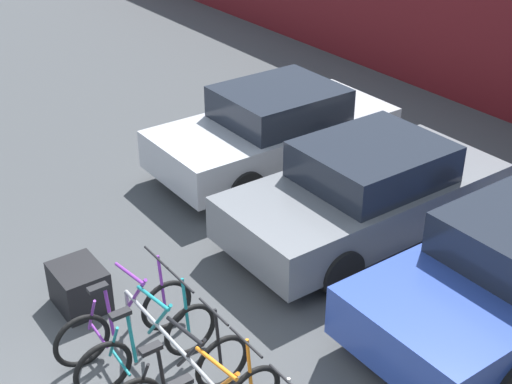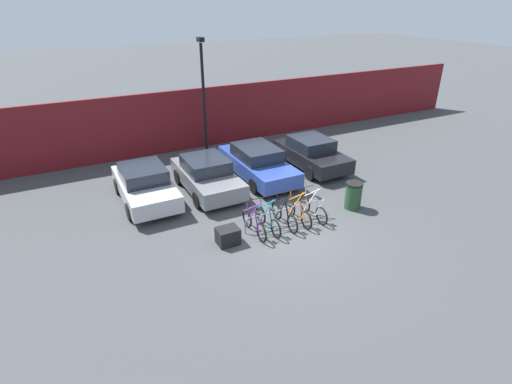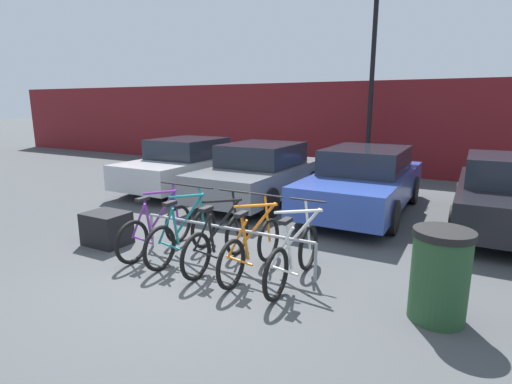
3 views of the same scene
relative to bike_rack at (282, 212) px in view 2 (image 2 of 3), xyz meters
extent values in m
plane|color=#424447|center=(-0.16, -0.68, -0.47)|extent=(120.00, 120.00, 0.00)
cube|color=maroon|center=(-0.16, 8.82, 1.05)|extent=(36.00, 0.16, 3.06)
cylinder|color=gray|center=(0.00, 0.00, 0.08)|extent=(2.86, 0.04, 0.04)
cylinder|color=gray|center=(-1.43, 0.00, -0.20)|extent=(0.04, 0.04, 0.55)
cylinder|color=gray|center=(1.43, 0.00, -0.20)|extent=(0.04, 0.04, 0.55)
torus|color=black|center=(-1.18, -0.68, -0.14)|extent=(0.06, 0.66, 0.66)
torus|color=black|center=(-1.18, 0.38, -0.14)|extent=(0.06, 0.66, 0.66)
cylinder|color=#752D99|center=(-1.18, 0.01, 0.18)|extent=(0.60, 0.04, 0.76)
cylinder|color=#752D99|center=(-1.18, -0.04, 0.49)|extent=(0.68, 0.04, 0.16)
cylinder|color=#752D99|center=(-1.18, -0.33, 0.12)|extent=(0.14, 0.04, 0.63)
cylinder|color=#752D99|center=(-1.18, -0.53, 0.14)|extent=(0.32, 0.03, 0.58)
cylinder|color=#752D99|center=(-1.18, -0.48, -0.17)|extent=(0.40, 0.03, 0.08)
cylinder|color=#752D99|center=(-1.18, 0.33, 0.20)|extent=(0.12, 0.04, 0.69)
cylinder|color=black|center=(-1.18, 0.29, 0.57)|extent=(0.52, 0.03, 0.03)
cube|color=black|center=(-1.18, -0.42, 0.46)|extent=(0.10, 0.22, 0.05)
torus|color=black|center=(-0.65, -0.68, -0.14)|extent=(0.06, 0.66, 0.66)
torus|color=black|center=(-0.65, 0.38, -0.14)|extent=(0.06, 0.66, 0.66)
cylinder|color=#197A7F|center=(-0.65, 0.01, 0.18)|extent=(0.60, 0.04, 0.76)
cylinder|color=#197A7F|center=(-0.65, -0.04, 0.49)|extent=(0.68, 0.04, 0.16)
cylinder|color=#197A7F|center=(-0.65, -0.33, 0.12)|extent=(0.14, 0.04, 0.63)
cylinder|color=#197A7F|center=(-0.65, -0.53, 0.14)|extent=(0.32, 0.03, 0.58)
cylinder|color=#197A7F|center=(-0.65, -0.48, -0.17)|extent=(0.40, 0.03, 0.08)
cylinder|color=#197A7F|center=(-0.65, 0.33, 0.20)|extent=(0.12, 0.04, 0.69)
cylinder|color=black|center=(-0.65, 0.29, 0.57)|extent=(0.52, 0.03, 0.03)
cube|color=black|center=(-0.65, -0.42, 0.46)|extent=(0.10, 0.22, 0.05)
torus|color=black|center=(-0.01, -0.68, -0.14)|extent=(0.06, 0.66, 0.66)
torus|color=black|center=(-0.01, 0.38, -0.14)|extent=(0.06, 0.66, 0.66)
cylinder|color=black|center=(-0.01, 0.01, 0.18)|extent=(0.60, 0.04, 0.76)
cylinder|color=black|center=(-0.01, -0.04, 0.49)|extent=(0.68, 0.04, 0.16)
cylinder|color=black|center=(-0.01, -0.33, 0.12)|extent=(0.14, 0.04, 0.63)
cylinder|color=black|center=(-0.01, -0.53, 0.14)|extent=(0.32, 0.03, 0.58)
cylinder|color=black|center=(-0.01, -0.48, -0.17)|extent=(0.40, 0.03, 0.08)
cylinder|color=black|center=(-0.01, 0.33, 0.20)|extent=(0.12, 0.04, 0.69)
cylinder|color=black|center=(-0.01, 0.29, 0.57)|extent=(0.52, 0.03, 0.03)
cube|color=black|center=(-0.01, -0.42, 0.46)|extent=(0.10, 0.22, 0.05)
torus|color=black|center=(0.55, -0.68, -0.14)|extent=(0.06, 0.66, 0.66)
torus|color=black|center=(0.55, 0.38, -0.14)|extent=(0.06, 0.66, 0.66)
cylinder|color=orange|center=(0.55, 0.01, 0.18)|extent=(0.60, 0.04, 0.76)
cylinder|color=orange|center=(0.55, -0.04, 0.49)|extent=(0.68, 0.04, 0.16)
cylinder|color=orange|center=(0.55, -0.33, 0.12)|extent=(0.14, 0.04, 0.63)
cylinder|color=orange|center=(0.55, -0.53, 0.14)|extent=(0.32, 0.03, 0.58)
cylinder|color=orange|center=(0.55, -0.48, -0.17)|extent=(0.40, 0.03, 0.08)
cylinder|color=orange|center=(0.55, 0.33, 0.20)|extent=(0.12, 0.04, 0.69)
cylinder|color=black|center=(0.55, 0.29, 0.57)|extent=(0.52, 0.03, 0.03)
cube|color=black|center=(0.55, -0.42, 0.46)|extent=(0.10, 0.22, 0.05)
torus|color=black|center=(1.18, -0.68, -0.14)|extent=(0.06, 0.66, 0.66)
torus|color=black|center=(1.18, 0.38, -0.14)|extent=(0.06, 0.66, 0.66)
cylinder|color=silver|center=(1.18, 0.01, 0.18)|extent=(0.60, 0.04, 0.76)
cylinder|color=silver|center=(1.18, -0.04, 0.49)|extent=(0.68, 0.04, 0.16)
cylinder|color=silver|center=(1.18, -0.33, 0.12)|extent=(0.14, 0.04, 0.63)
cylinder|color=silver|center=(1.18, -0.53, 0.14)|extent=(0.32, 0.03, 0.58)
cylinder|color=silver|center=(1.18, -0.48, -0.17)|extent=(0.40, 0.03, 0.08)
cylinder|color=silver|center=(1.18, 0.33, 0.20)|extent=(0.12, 0.04, 0.69)
cylinder|color=black|center=(1.18, 0.29, 0.57)|extent=(0.52, 0.03, 0.03)
cube|color=black|center=(1.18, -0.42, 0.46)|extent=(0.10, 0.22, 0.05)
cube|color=#B7B7BC|center=(-3.80, 3.91, 0.09)|extent=(1.80, 4.08, 0.62)
cube|color=#1E232D|center=(-3.80, 4.01, 0.66)|extent=(1.58, 1.88, 0.52)
cylinder|color=black|center=(-4.65, 5.09, -0.15)|extent=(0.20, 0.64, 0.64)
cylinder|color=black|center=(-2.94, 5.09, -0.15)|extent=(0.20, 0.64, 0.64)
cylinder|color=black|center=(-4.65, 2.72, -0.15)|extent=(0.20, 0.64, 0.64)
cylinder|color=black|center=(-2.94, 2.72, -0.15)|extent=(0.20, 0.64, 0.64)
cube|color=slate|center=(-1.36, 3.66, 0.09)|extent=(1.80, 4.10, 0.62)
cube|color=#1E232D|center=(-1.36, 3.76, 0.66)|extent=(1.58, 1.89, 0.52)
cylinder|color=black|center=(-2.22, 4.85, -0.15)|extent=(0.20, 0.64, 0.64)
cylinder|color=black|center=(-0.51, 4.85, -0.15)|extent=(0.20, 0.64, 0.64)
cylinder|color=black|center=(-2.22, 2.47, -0.15)|extent=(0.20, 0.64, 0.64)
cylinder|color=black|center=(-0.51, 2.47, -0.15)|extent=(0.20, 0.64, 0.64)
cube|color=#2D479E|center=(1.08, 3.90, 0.09)|extent=(1.80, 4.57, 0.62)
cube|color=#1E232D|center=(1.08, 4.02, 0.66)|extent=(1.58, 2.10, 0.52)
cylinder|color=black|center=(0.22, 5.23, -0.15)|extent=(0.20, 0.64, 0.64)
cylinder|color=black|center=(1.93, 5.23, -0.15)|extent=(0.20, 0.64, 0.64)
cylinder|color=black|center=(0.22, 2.58, -0.15)|extent=(0.20, 0.64, 0.64)
cylinder|color=black|center=(1.93, 2.58, -0.15)|extent=(0.20, 0.64, 0.64)
cube|color=black|center=(3.81, 3.80, 0.09)|extent=(1.80, 4.01, 0.62)
cube|color=#1E232D|center=(3.81, 3.90, 0.66)|extent=(1.58, 1.85, 0.52)
cylinder|color=black|center=(2.96, 4.97, -0.15)|extent=(0.20, 0.64, 0.64)
cylinder|color=black|center=(4.67, 4.97, -0.15)|extent=(0.20, 0.64, 0.64)
cylinder|color=black|center=(2.96, 2.64, -0.15)|extent=(0.20, 0.64, 0.64)
cylinder|color=black|center=(4.67, 2.64, -0.15)|extent=(0.20, 0.64, 0.64)
cylinder|color=black|center=(0.20, 7.83, 2.16)|extent=(0.14, 0.14, 5.26)
cube|color=black|center=(0.20, 7.83, 4.94)|extent=(0.24, 0.44, 0.20)
cylinder|color=#234728|center=(2.93, -0.22, 0.00)|extent=(0.60, 0.60, 0.95)
cylinder|color=black|center=(2.93, -0.22, 0.52)|extent=(0.63, 0.63, 0.08)
cube|color=black|center=(-2.19, -0.27, -0.20)|extent=(0.70, 0.56, 0.55)
camera|label=1|loc=(4.77, -2.64, 5.02)|focal=50.00mm
camera|label=2|loc=(-6.36, -10.30, 6.71)|focal=28.00mm
camera|label=3|loc=(3.12, -4.70, 1.86)|focal=28.00mm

